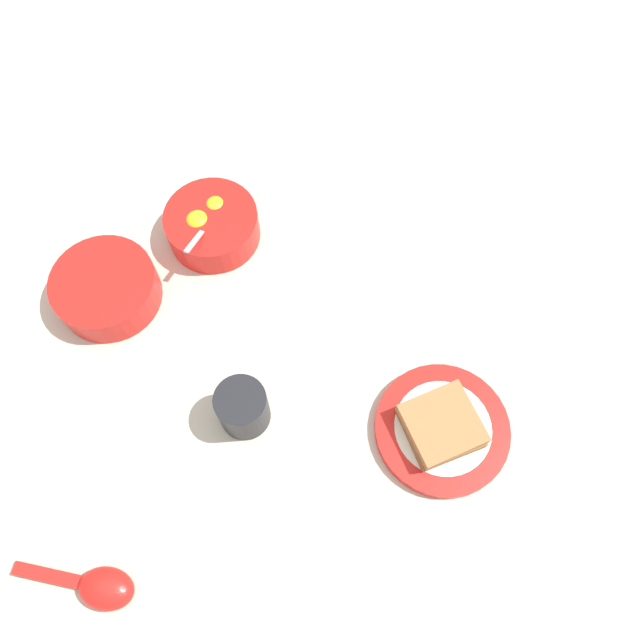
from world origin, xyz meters
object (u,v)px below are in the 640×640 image
(toast_plate, at_px, (442,429))
(drinking_cup, at_px, (243,407))
(soup_spoon, at_px, (97,586))
(toast_sandwich, at_px, (441,426))
(egg_bowl, at_px, (212,225))
(congee_bowl, at_px, (104,289))

(toast_plate, height_order, drinking_cup, drinking_cup)
(toast_plate, distance_m, soup_spoon, 0.46)
(drinking_cup, bearing_deg, toast_sandwich, -133.83)
(egg_bowl, xyz_separation_m, toast_plate, (-0.44, -0.06, -0.02))
(drinking_cup, bearing_deg, congee_bowl, 10.81)
(toast_plate, height_order, soup_spoon, soup_spoon)
(toast_sandwich, relative_size, congee_bowl, 0.75)
(soup_spoon, bearing_deg, drinking_cup, -76.65)
(toast_plate, relative_size, soup_spoon, 1.29)
(toast_sandwich, xyz_separation_m, drinking_cup, (0.18, 0.18, 0.01))
(toast_sandwich, bearing_deg, egg_bowl, 7.00)
(egg_bowl, xyz_separation_m, congee_bowl, (0.01, 0.18, 0.00))
(soup_spoon, height_order, congee_bowl, congee_bowl)
(toast_sandwich, height_order, drinking_cup, drinking_cup)
(drinking_cup, bearing_deg, soup_spoon, 103.35)
(egg_bowl, height_order, soup_spoon, egg_bowl)
(toast_sandwich, bearing_deg, drinking_cup, 46.17)
(congee_bowl, relative_size, drinking_cup, 2.01)
(soup_spoon, height_order, drinking_cup, drinking_cup)
(toast_plate, relative_size, drinking_cup, 2.40)
(toast_sandwich, xyz_separation_m, congee_bowl, (0.44, 0.24, -0.00))
(soup_spoon, xyz_separation_m, congee_bowl, (0.33, -0.21, 0.01))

